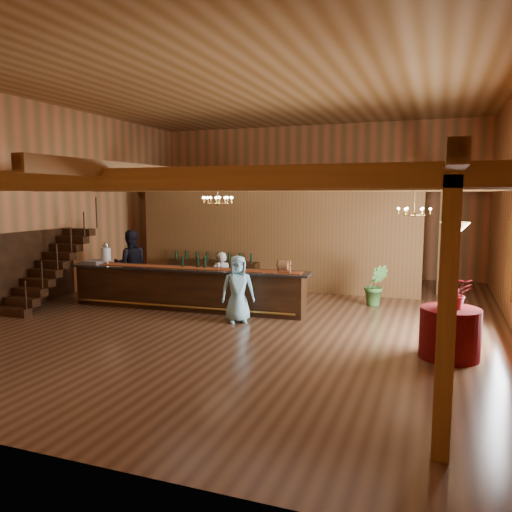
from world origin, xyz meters
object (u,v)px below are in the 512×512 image
(chandelier_right, at_px, (414,211))
(guest, at_px, (238,289))
(bartender, at_px, (222,279))
(floor_plant, at_px, (376,285))
(beverage_dispenser, at_px, (106,253))
(round_table, at_px, (450,333))
(pendant_lamp, at_px, (455,227))
(chandelier_left, at_px, (218,200))
(tasting_bar, at_px, (187,288))
(backbar_shelf, at_px, (213,274))
(staff_second, at_px, (131,264))
(raffle_drum, at_px, (284,266))

(chandelier_right, height_order, guest, chandelier_right)
(chandelier_right, xyz_separation_m, bartender, (-4.85, -0.98, -1.85))
(floor_plant, bearing_deg, beverage_dispenser, -162.71)
(beverage_dispenser, distance_m, guest, 4.28)
(round_table, height_order, pendant_lamp, pendant_lamp)
(round_table, height_order, chandelier_left, chandelier_left)
(tasting_bar, xyz_separation_m, chandelier_right, (5.51, 1.71, 2.02))
(pendant_lamp, relative_size, guest, 0.57)
(floor_plant, bearing_deg, backbar_shelf, 169.62)
(staff_second, bearing_deg, backbar_shelf, -157.95)
(beverage_dispenser, bearing_deg, pendant_lamp, -11.28)
(chandelier_right, distance_m, floor_plant, 2.25)
(chandelier_left, bearing_deg, guest, -50.67)
(tasting_bar, xyz_separation_m, beverage_dispenser, (-2.43, -0.08, 0.82))
(raffle_drum, height_order, staff_second, staff_second)
(pendant_lamp, xyz_separation_m, guest, (-4.62, 1.06, -1.61))
(staff_second, relative_size, floor_plant, 1.74)
(floor_plant, bearing_deg, pendant_lamp, -65.56)
(beverage_dispenser, distance_m, bartender, 3.26)
(backbar_shelf, height_order, round_table, round_table)
(round_table, xyz_separation_m, pendant_lamp, (0.00, 0.00, 1.94))
(tasting_bar, xyz_separation_m, floor_plant, (4.59, 2.10, 0.01))
(beverage_dispenser, bearing_deg, chandelier_left, 12.07)
(tasting_bar, height_order, staff_second, staff_second)
(tasting_bar, relative_size, floor_plant, 5.84)
(backbar_shelf, bearing_deg, guest, -57.37)
(raffle_drum, bearing_deg, floor_plant, 45.51)
(pendant_lamp, bearing_deg, raffle_drum, 152.89)
(bartender, bearing_deg, tasting_bar, 23.33)
(round_table, distance_m, chandelier_right, 4.21)
(chandelier_left, distance_m, guest, 2.70)
(beverage_dispenser, relative_size, raffle_drum, 1.76)
(chandelier_right, bearing_deg, backbar_shelf, 167.61)
(staff_second, bearing_deg, bartender, 145.12)
(chandelier_right, bearing_deg, staff_second, -173.22)
(chandelier_right, height_order, floor_plant, chandelier_right)
(chandelier_right, distance_m, pendant_lamp, 3.65)
(pendant_lamp, distance_m, floor_plant, 4.70)
(guest, bearing_deg, raffle_drum, 17.20)
(tasting_bar, bearing_deg, floor_plant, 21.49)
(beverage_dispenser, height_order, chandelier_left, chandelier_left)
(chandelier_left, relative_size, bartender, 0.55)
(staff_second, xyz_separation_m, floor_plant, (6.82, 1.32, -0.42))
(round_table, bearing_deg, pendant_lamp, 0.00)
(pendant_lamp, relative_size, staff_second, 0.46)
(chandelier_left, bearing_deg, raffle_drum, -13.86)
(pendant_lamp, distance_m, bartender, 6.48)
(bartender, height_order, staff_second, staff_second)
(chandelier_right, height_order, bartender, chandelier_right)
(raffle_drum, bearing_deg, chandelier_left, 166.14)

